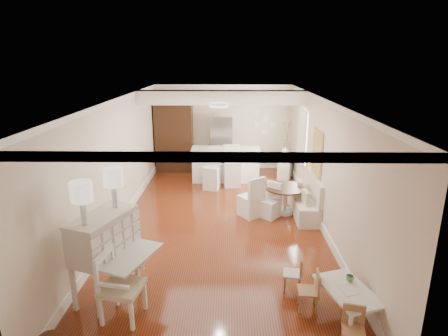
{
  "coord_description": "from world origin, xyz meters",
  "views": [
    {
      "loc": [
        0.21,
        -7.83,
        3.63
      ],
      "look_at": [
        0.09,
        0.3,
        1.23
      ],
      "focal_mm": 30.0,
      "sensor_mm": 36.0,
      "label": 1
    }
  ],
  "objects_px": {
    "dining_table": "(285,200)",
    "slip_chair_far": "(251,196)",
    "breakfast_counter": "(226,164)",
    "kids_chair_c": "(353,330)",
    "bar_stool_right": "(232,166)",
    "fridge": "(232,144)",
    "pantry_cabinet": "(174,137)",
    "slip_chair_near": "(270,201)",
    "bar_stool_left": "(212,171)",
    "sideboard": "(286,165)",
    "kids_table": "(347,304)",
    "kids_chair_b": "(293,273)",
    "gustavian_armchair": "(122,286)",
    "kids_chair_a": "(308,290)",
    "secretary_bureau": "(105,256)"
  },
  "relations": [
    {
      "from": "dining_table",
      "to": "slip_chair_far",
      "type": "distance_m",
      "value": 0.85
    },
    {
      "from": "slip_chair_far",
      "to": "breakfast_counter",
      "type": "relative_size",
      "value": 0.48
    },
    {
      "from": "kids_chair_c",
      "to": "bar_stool_right",
      "type": "bearing_deg",
      "value": 116.08
    },
    {
      "from": "bar_stool_right",
      "to": "fridge",
      "type": "bearing_deg",
      "value": 84.71
    },
    {
      "from": "pantry_cabinet",
      "to": "kids_chair_c",
      "type": "bearing_deg",
      "value": -66.9
    },
    {
      "from": "slip_chair_near",
      "to": "bar_stool_left",
      "type": "xyz_separation_m",
      "value": [
        -1.46,
        1.97,
        0.12
      ]
    },
    {
      "from": "sideboard",
      "to": "fridge",
      "type": "bearing_deg",
      "value": 177.03
    },
    {
      "from": "kids_table",
      "to": "fridge",
      "type": "xyz_separation_m",
      "value": [
        -1.6,
        7.37,
        0.66
      ]
    },
    {
      "from": "pantry_cabinet",
      "to": "kids_chair_b",
      "type": "bearing_deg",
      "value": -67.02
    },
    {
      "from": "gustavian_armchair",
      "to": "fridge",
      "type": "bearing_deg",
      "value": -2.03
    },
    {
      "from": "kids_chair_a",
      "to": "sideboard",
      "type": "bearing_deg",
      "value": -179.94
    },
    {
      "from": "slip_chair_far",
      "to": "breakfast_counter",
      "type": "xyz_separation_m",
      "value": [
        -0.62,
        2.64,
        0.02
      ]
    },
    {
      "from": "gustavian_armchair",
      "to": "kids_chair_c",
      "type": "bearing_deg",
      "value": -90.23
    },
    {
      "from": "breakfast_counter",
      "to": "gustavian_armchair",
      "type": "bearing_deg",
      "value": -102.53
    },
    {
      "from": "breakfast_counter",
      "to": "bar_stool_right",
      "type": "height_order",
      "value": "bar_stool_right"
    },
    {
      "from": "fridge",
      "to": "kids_chair_a",
      "type": "bearing_deg",
      "value": -81.32
    },
    {
      "from": "bar_stool_right",
      "to": "fridge",
      "type": "height_order",
      "value": "fridge"
    },
    {
      "from": "kids_table",
      "to": "kids_chair_b",
      "type": "height_order",
      "value": "kids_chair_b"
    },
    {
      "from": "secretary_bureau",
      "to": "gustavian_armchair",
      "type": "xyz_separation_m",
      "value": [
        0.39,
        -0.52,
        -0.18
      ]
    },
    {
      "from": "gustavian_armchair",
      "to": "kids_chair_b",
      "type": "bearing_deg",
      "value": -63.92
    },
    {
      "from": "kids_table",
      "to": "sideboard",
      "type": "relative_size",
      "value": 1.19
    },
    {
      "from": "dining_table",
      "to": "sideboard",
      "type": "height_order",
      "value": "sideboard"
    },
    {
      "from": "kids_chair_a",
      "to": "pantry_cabinet",
      "type": "distance_m",
      "value": 7.82
    },
    {
      "from": "kids_chair_c",
      "to": "sideboard",
      "type": "relative_size",
      "value": 0.72
    },
    {
      "from": "pantry_cabinet",
      "to": "fridge",
      "type": "height_order",
      "value": "pantry_cabinet"
    },
    {
      "from": "kids_chair_a",
      "to": "breakfast_counter",
      "type": "relative_size",
      "value": 0.31
    },
    {
      "from": "bar_stool_right",
      "to": "fridge",
      "type": "relative_size",
      "value": 0.67
    },
    {
      "from": "slip_chair_far",
      "to": "kids_table",
      "type": "bearing_deg",
      "value": 71.74
    },
    {
      "from": "dining_table",
      "to": "slip_chair_near",
      "type": "distance_m",
      "value": 0.45
    },
    {
      "from": "kids_table",
      "to": "kids_chair_b",
      "type": "xyz_separation_m",
      "value": [
        -0.66,
        0.71,
        0.06
      ]
    },
    {
      "from": "dining_table",
      "to": "gustavian_armchair",
      "type": "bearing_deg",
      "value": -126.55
    },
    {
      "from": "kids_chair_a",
      "to": "kids_chair_c",
      "type": "distance_m",
      "value": 0.91
    },
    {
      "from": "pantry_cabinet",
      "to": "fridge",
      "type": "distance_m",
      "value": 1.92
    },
    {
      "from": "kids_chair_a",
      "to": "sideboard",
      "type": "distance_m",
      "value": 6.51
    },
    {
      "from": "fridge",
      "to": "bar_stool_right",
      "type": "bearing_deg",
      "value": -90.09
    },
    {
      "from": "kids_chair_c",
      "to": "pantry_cabinet",
      "type": "xyz_separation_m",
      "value": [
        -3.41,
        7.99,
        0.85
      ]
    },
    {
      "from": "breakfast_counter",
      "to": "bar_stool_left",
      "type": "bearing_deg",
      "value": -117.77
    },
    {
      "from": "bar_stool_right",
      "to": "dining_table",
      "type": "bearing_deg",
      "value": -63.32
    },
    {
      "from": "kids_table",
      "to": "pantry_cabinet",
      "type": "height_order",
      "value": "pantry_cabinet"
    },
    {
      "from": "kids_chair_a",
      "to": "bar_stool_right",
      "type": "bearing_deg",
      "value": -163.74
    },
    {
      "from": "secretary_bureau",
      "to": "gustavian_armchair",
      "type": "distance_m",
      "value": 0.68
    },
    {
      "from": "kids_chair_b",
      "to": "slip_chair_far",
      "type": "distance_m",
      "value": 3.02
    },
    {
      "from": "slip_chair_far",
      "to": "pantry_cabinet",
      "type": "bearing_deg",
      "value": -94.08
    },
    {
      "from": "secretary_bureau",
      "to": "bar_stool_right",
      "type": "bearing_deg",
      "value": 89.96
    },
    {
      "from": "secretary_bureau",
      "to": "bar_stool_right",
      "type": "relative_size",
      "value": 1.15
    },
    {
      "from": "breakfast_counter",
      "to": "sideboard",
      "type": "distance_m",
      "value": 1.92
    },
    {
      "from": "sideboard",
      "to": "breakfast_counter",
      "type": "bearing_deg",
      "value": -149.8
    },
    {
      "from": "kids_chair_c",
      "to": "fridge",
      "type": "height_order",
      "value": "fridge"
    },
    {
      "from": "kids_chair_b",
      "to": "breakfast_counter",
      "type": "bearing_deg",
      "value": -158.82
    },
    {
      "from": "bar_stool_right",
      "to": "bar_stool_left",
      "type": "bearing_deg",
      "value": -160.36
    }
  ]
}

